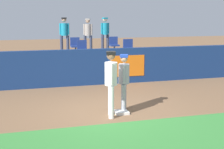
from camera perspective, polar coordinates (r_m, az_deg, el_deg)
The scene contains 14 objects.
ground_plane at distance 9.80m, azimuth 0.18°, elevation -6.65°, with size 60.00×60.00×0.00m, color brown.
grass_foreground_strip at distance 7.68m, azimuth 5.18°, elevation -11.63°, with size 18.00×2.80×0.01m, color #388438.
first_base at distance 9.66m, azimuth 1.63°, elevation -6.65°, with size 0.40×0.40×0.08m, color white.
player_fielder_home at distance 9.14m, azimuth -0.15°, elevation -0.86°, with size 0.45×0.56×1.89m.
player_runner_visitor at distance 9.72m, azimuth 2.11°, elevation -0.72°, with size 0.42×0.46×1.72m.
field_wall at distance 13.41m, azimuth -4.49°, elevation 1.29°, with size 18.00×0.26×1.50m.
bleacher_platform at distance 15.95m, azimuth -6.34°, elevation 1.67°, with size 18.00×4.80×0.91m, color #59595E.
seat_front_center at distance 14.75m, azimuth -5.23°, elevation 4.61°, with size 0.44×0.44×0.84m.
seat_front_right at distance 15.31m, azimuth 2.96°, elevation 4.86°, with size 0.47×0.44×0.84m.
seat_back_center at distance 16.51m, azimuth -6.48°, elevation 5.22°, with size 0.48×0.44×0.84m.
seat_back_right at distance 16.96m, azimuth 0.35°, elevation 5.43°, with size 0.47×0.44×0.84m.
spectator_hooded at distance 17.47m, azimuth -4.27°, elevation 7.36°, with size 0.46×0.44×1.76m.
spectator_capped at distance 17.92m, azimuth -1.23°, elevation 7.56°, with size 0.50×0.42×1.82m.
spectator_casual at distance 17.19m, azimuth -8.38°, elevation 7.34°, with size 0.50×0.41×1.83m.
Camera 1 is at (-2.59, -9.00, 2.89)m, focal length 51.94 mm.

